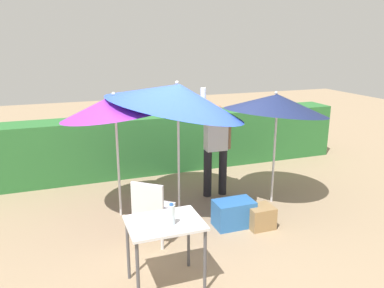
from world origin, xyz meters
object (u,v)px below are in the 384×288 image
(cooler_box, at_px, (234,213))
(crate_cardboard, at_px, (260,217))
(person_vendor, at_px, (216,143))
(umbrella_yellow, at_px, (276,103))
(folding_table, at_px, (165,230))
(bottle_water, at_px, (172,215))
(umbrella_rainbow, at_px, (114,105))
(chair_plastic, at_px, (152,207))
(umbrella_orange, at_px, (178,96))

(cooler_box, bearing_deg, crate_cardboard, -26.31)
(person_vendor, bearing_deg, umbrella_yellow, -36.75)
(folding_table, bearing_deg, bottle_water, -60.56)
(umbrella_rainbow, relative_size, folding_table, 2.51)
(umbrella_rainbow, distance_m, crate_cardboard, 2.64)
(chair_plastic, height_order, folding_table, chair_plastic)
(umbrella_yellow, xyz_separation_m, chair_plastic, (-2.19, -0.62, -1.15))
(umbrella_yellow, bearing_deg, crate_cardboard, -130.43)
(umbrella_rainbow, height_order, folding_table, umbrella_rainbow)
(umbrella_yellow, bearing_deg, bottle_water, -143.60)
(person_vendor, relative_size, bottle_water, 7.83)
(crate_cardboard, bearing_deg, person_vendor, 96.36)
(crate_cardboard, bearing_deg, cooler_box, 153.69)
(cooler_box, bearing_deg, umbrella_rainbow, 149.09)
(umbrella_rainbow, xyz_separation_m, bottle_water, (0.23, -1.98, -0.85))
(cooler_box, xyz_separation_m, folding_table, (-1.32, -0.99, 0.48))
(umbrella_orange, height_order, chair_plastic, umbrella_orange)
(umbrella_rainbow, height_order, person_vendor, umbrella_rainbow)
(umbrella_yellow, distance_m, crate_cardboard, 1.78)
(umbrella_orange, bearing_deg, folding_table, -112.35)
(person_vendor, bearing_deg, umbrella_orange, -154.86)
(person_vendor, bearing_deg, crate_cardboard, -83.64)
(cooler_box, bearing_deg, umbrella_yellow, 30.27)
(umbrella_rainbow, relative_size, chair_plastic, 2.26)
(umbrella_rainbow, height_order, umbrella_orange, umbrella_orange)
(cooler_box, height_order, folding_table, folding_table)
(chair_plastic, xyz_separation_m, crate_cardboard, (1.57, -0.12, -0.35))
(umbrella_orange, relative_size, cooler_box, 3.90)
(umbrella_rainbow, relative_size, cooler_box, 3.50)
(umbrella_rainbow, xyz_separation_m, cooler_box, (1.50, -0.90, -1.54))
(umbrella_yellow, distance_m, chair_plastic, 2.55)
(umbrella_yellow, distance_m, cooler_box, 1.85)
(umbrella_orange, xyz_separation_m, folding_table, (-0.73, -1.77, -1.15))
(umbrella_yellow, height_order, person_vendor, umbrella_yellow)
(person_vendor, bearing_deg, umbrella_rainbow, -171.74)
(umbrella_yellow, relative_size, chair_plastic, 2.17)
(folding_table, bearing_deg, cooler_box, 37.05)
(umbrella_yellow, bearing_deg, cooler_box, -149.73)
(umbrella_orange, distance_m, crate_cardboard, 2.13)
(umbrella_rainbow, relative_size, umbrella_yellow, 1.04)
(crate_cardboard, height_order, folding_table, folding_table)
(chair_plastic, height_order, cooler_box, chair_plastic)
(umbrella_rainbow, height_order, bottle_water, umbrella_rainbow)
(umbrella_rainbow, xyz_separation_m, umbrella_orange, (0.91, -0.12, 0.09))
(umbrella_yellow, height_order, bottle_water, umbrella_yellow)
(umbrella_yellow, distance_m, folding_table, 2.94)
(umbrella_yellow, height_order, folding_table, umbrella_yellow)
(umbrella_yellow, relative_size, crate_cardboard, 5.31)
(folding_table, height_order, bottle_water, bottle_water)
(chair_plastic, xyz_separation_m, cooler_box, (1.22, 0.05, -0.32))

